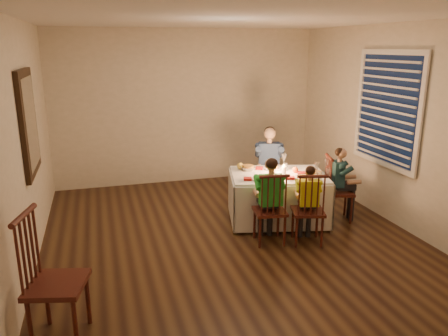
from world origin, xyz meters
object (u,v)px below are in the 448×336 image
object	(u,v)px
chair_adult	(268,202)
child_green	(269,242)
serving_bowl	(248,168)
chair_near_right	(306,242)
chair_end	(337,219)
child_yellow	(306,242)
child_teal	(337,219)
dining_table	(278,187)
adult	(268,202)
chair_near_left	(269,242)

from	to	relation	value
chair_adult	child_green	bearing A→B (deg)	-92.17
chair_adult	serving_bowl	size ratio (longest dim) A/B	4.60
chair_near_right	chair_end	xyz separation A→B (m)	(0.74, 0.54, 0.00)
chair_adult	child_yellow	bearing A→B (deg)	-73.82
child_yellow	child_teal	world-z (taller)	child_teal
dining_table	chair_end	xyz separation A→B (m)	(0.81, -0.20, -0.47)
child_teal	child_green	bearing A→B (deg)	125.63
chair_adult	dining_table	bearing A→B (deg)	-82.67
chair_adult	child_teal	size ratio (longest dim) A/B	0.89
adult	chair_end	bearing A→B (deg)	-34.28
child_yellow	child_teal	xyz separation A→B (m)	(0.74, 0.54, 0.00)
chair_adult	chair_near_left	distance (m)	1.41
adult	child_green	distance (m)	1.41
child_green	chair_near_right	bearing A→B (deg)	170.54
dining_table	serving_bowl	bearing A→B (deg)	152.34
chair_adult	child_teal	xyz separation A→B (m)	(0.66, -0.90, 0.00)
dining_table	chair_adult	size ratio (longest dim) A/B	1.61
chair_near_left	chair_end	distance (m)	1.25
child_teal	serving_bowl	bearing A→B (deg)	83.33
dining_table	chair_near_left	world-z (taller)	dining_table
dining_table	adult	world-z (taller)	dining_table
child_yellow	serving_bowl	xyz separation A→B (m)	(-0.40, 1.03, 0.69)
adult	serving_bowl	xyz separation A→B (m)	(-0.48, -0.41, 0.69)
child_yellow	serving_bowl	world-z (taller)	serving_bowl
chair_near_right	adult	distance (m)	1.44
chair_near_right	child_yellow	world-z (taller)	child_yellow
chair_end	child_green	distance (m)	1.25
chair_end	adult	world-z (taller)	adult
chair_adult	child_green	distance (m)	1.41
adult	child_teal	size ratio (longest dim) A/B	1.15
adult	chair_near_right	bearing A→B (deg)	-73.82
chair_near_right	child_green	world-z (taller)	child_green
chair_end	serving_bowl	size ratio (longest dim) A/B	4.60
chair_near_right	chair_end	bearing A→B (deg)	-127.63
chair_end	serving_bowl	distance (m)	1.42
child_yellow	child_teal	bearing A→B (deg)	-127.63
dining_table	chair_adult	bearing A→B (deg)	91.09
child_yellow	chair_near_left	bearing A→B (deg)	-0.69
child_green	adult	bearing A→B (deg)	-104.05
chair_near_right	adult	size ratio (longest dim) A/B	0.77
child_green	child_teal	bearing A→B (deg)	-153.39
child_teal	chair_near_left	bearing A→B (deg)	125.63
chair_near_right	child_yellow	size ratio (longest dim) A/B	0.93
dining_table	child_teal	xyz separation A→B (m)	(0.81, -0.20, -0.47)
dining_table	child_yellow	bearing A→B (deg)	-71.64
chair_near_left	child_yellow	bearing A→B (deg)	170.54
child_yellow	chair_near_right	bearing A→B (deg)	-0.00
dining_table	adult	xyz separation A→B (m)	(0.15, 0.70, -0.47)
serving_bowl	dining_table	bearing A→B (deg)	-40.68
child_teal	chair_adult	bearing A→B (deg)	52.86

